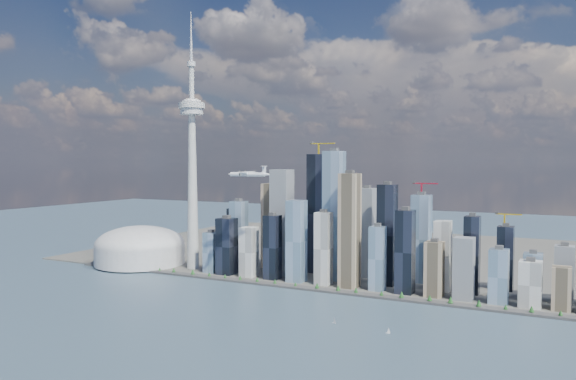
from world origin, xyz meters
The scene contains 10 objects.
ground centered at (0.00, 0.00, 0.00)m, with size 4000.00×4000.00×0.00m, color #2E3C50.
seawall centered at (0.00, 250.00, 2.00)m, with size 1100.00×22.00×4.00m, color #383838.
land centered at (0.00, 700.00, 1.50)m, with size 1400.00×900.00×3.00m, color #4C4C47.
shoreline_trees centered at (0.00, 250.00, 8.78)m, with size 960.53×7.20×8.80m.
skyscraper_cluster centered at (59.61, 336.82, 85.15)m, with size 736.00×142.00×273.35m.
needle_tower centered at (-300.00, 310.00, 235.84)m, with size 56.00×56.00×550.50m.
dome_stadium centered at (-440.00, 300.00, 39.44)m, with size 200.00×200.00×86.00m.
airplane centered at (-97.88, 207.40, 212.90)m, with size 80.12×71.23×19.61m.
sailboat_west centered at (126.85, 72.60, 3.02)m, with size 6.72×3.57×9.40m.
sailboat_east centered at (210.95, 61.53, 2.97)m, with size 6.70×2.29×9.26m.
Camera 1 is at (429.02, -676.68, 236.85)m, focal length 35.00 mm.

